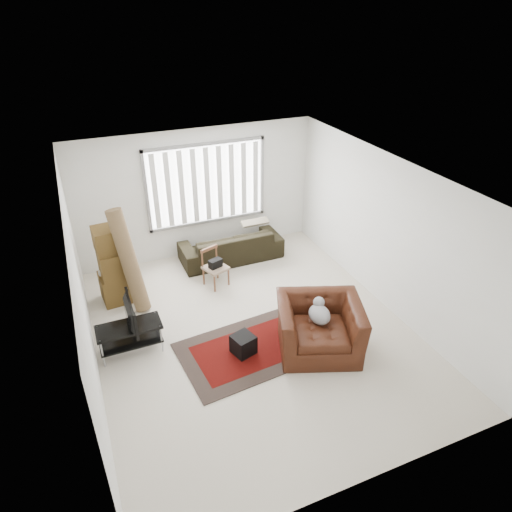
# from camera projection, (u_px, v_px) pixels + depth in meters

# --- Properties ---
(room) EXTENTS (6.00, 6.02, 2.71)m
(room) POSITION_uv_depth(u_px,v_px,m) (243.00, 225.00, 7.20)
(room) COLOR beige
(room) RESTS_ON ground
(persian_rug) EXTENTS (2.27, 1.62, 0.02)m
(persian_rug) POSITION_uv_depth(u_px,v_px,m) (249.00, 350.00, 7.26)
(persian_rug) COLOR black
(persian_rug) RESTS_ON ground
(tv_stand) EXTENTS (0.99, 0.45, 0.50)m
(tv_stand) POSITION_uv_depth(u_px,v_px,m) (130.00, 333.00, 7.08)
(tv_stand) COLOR black
(tv_stand) RESTS_ON ground
(tv) EXTENTS (0.10, 0.80, 0.46)m
(tv) POSITION_uv_depth(u_px,v_px,m) (126.00, 314.00, 6.89)
(tv) COLOR black
(tv) RESTS_ON tv_stand
(subwoofer) EXTENTS (0.40, 0.40, 0.32)m
(subwoofer) POSITION_uv_depth(u_px,v_px,m) (243.00, 344.00, 7.12)
(subwoofer) COLOR black
(subwoofer) RESTS_ON persian_rug
(moving_boxes) EXTENTS (0.63, 0.59, 1.46)m
(moving_boxes) POSITION_uv_depth(u_px,v_px,m) (115.00, 267.00, 8.16)
(moving_boxes) COLOR brown
(moving_boxes) RESTS_ON ground
(white_flatpack) EXTENTS (0.53, 0.30, 0.64)m
(white_flatpack) POSITION_uv_depth(u_px,v_px,m) (115.00, 283.00, 8.38)
(white_flatpack) COLOR silver
(white_flatpack) RESTS_ON ground
(rolled_rug) EXTENTS (0.59, 0.74, 1.88)m
(rolled_rug) POSITION_uv_depth(u_px,v_px,m) (129.00, 261.00, 7.84)
(rolled_rug) COLOR brown
(rolled_rug) RESTS_ON ground
(sofa) EXTENTS (2.13, 0.92, 0.82)m
(sofa) POSITION_uv_depth(u_px,v_px,m) (231.00, 241.00, 9.58)
(sofa) COLOR black
(sofa) RESTS_ON ground
(side_chair) EXTENTS (0.52, 0.52, 0.76)m
(side_chair) POSITION_uv_depth(u_px,v_px,m) (215.00, 266.00, 8.71)
(side_chair) COLOR #866D57
(side_chair) RESTS_ON ground
(armchair) EXTENTS (1.60, 1.51, 0.96)m
(armchair) POSITION_uv_depth(u_px,v_px,m) (319.00, 324.00, 7.08)
(armchair) COLOR #3C190C
(armchair) RESTS_ON ground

